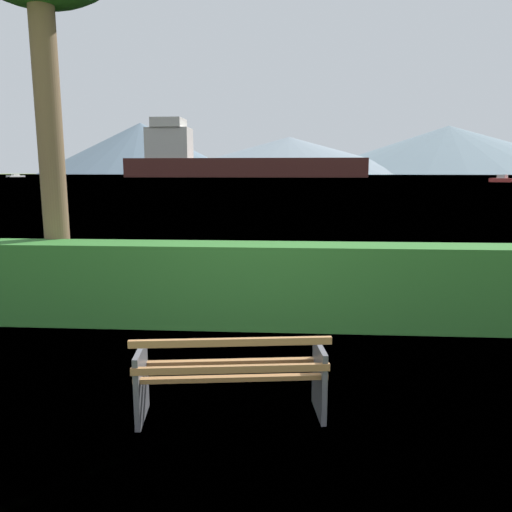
# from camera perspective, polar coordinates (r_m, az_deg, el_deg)

# --- Properties ---
(ground_plane) EXTENTS (1400.00, 1400.00, 0.00)m
(ground_plane) POSITION_cam_1_polar(r_m,az_deg,el_deg) (4.86, -2.89, -18.10)
(ground_plane) COLOR olive
(water_surface) EXTENTS (620.00, 620.00, 0.00)m
(water_surface) POSITION_cam_1_polar(r_m,az_deg,el_deg) (312.50, 3.81, 9.39)
(water_surface) COLOR #6B8EA3
(water_surface) RESTS_ON ground_plane
(park_bench) EXTENTS (1.81, 0.78, 0.87)m
(park_bench) POSITION_cam_1_polar(r_m,az_deg,el_deg) (4.62, -2.93, -13.77)
(park_bench) COLOR olive
(park_bench) RESTS_ON ground_plane
(hedge_row) EXTENTS (10.03, 0.69, 1.24)m
(hedge_row) POSITION_cam_1_polar(r_m,az_deg,el_deg) (7.23, -0.38, -3.43)
(hedge_row) COLOR #2D6B28
(hedge_row) RESTS_ON ground_plane
(cargo_ship_large) EXTENTS (106.44, 16.56, 25.70)m
(cargo_ship_large) POSITION_cam_1_polar(r_m,az_deg,el_deg) (219.54, -3.50, 11.10)
(cargo_ship_large) COLOR #471E19
(cargo_ship_large) RESTS_ON water_surface
(fishing_boat_near) EXTENTS (5.75, 8.97, 1.38)m
(fishing_boat_near) POSITION_cam_1_polar(r_m,az_deg,el_deg) (260.77, -26.41, 8.43)
(fishing_boat_near) COLOR silver
(fishing_boat_near) RESTS_ON water_surface
(sailboat_mid) EXTENTS (4.68, 5.55, 1.72)m
(sailboat_mid) POSITION_cam_1_polar(r_m,az_deg,el_deg) (126.31, 26.95, 8.02)
(sailboat_mid) COLOR #B2332D
(sailboat_mid) RESTS_ON water_surface
(distant_hills) EXTENTS (671.66, 362.18, 61.91)m
(distant_hills) POSITION_cam_1_polar(r_m,az_deg,el_deg) (602.94, 8.43, 12.10)
(distant_hills) COLOR slate
(distant_hills) RESTS_ON ground_plane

